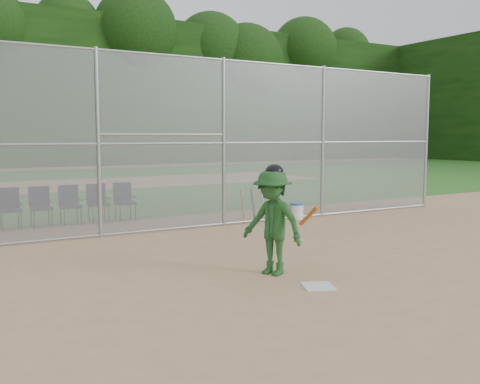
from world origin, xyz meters
TOP-DOWN VIEW (x-y plane):
  - ground at (0.00, 0.00)m, footprint 100.00×100.00m
  - grass_strip at (0.00, 18.00)m, footprint 100.00×100.00m
  - dirt_patch_far at (0.00, 18.00)m, footprint 24.00×24.00m
  - backstop_fence at (0.00, 5.00)m, footprint 16.09×0.09m
  - treeline at (0.00, 20.00)m, footprint 81.00×60.00m
  - home_plate at (-0.34, -0.33)m, footprint 0.56×0.56m
  - batter_at_plate at (-0.52, 0.59)m, footprint 1.04×1.39m
  - water_cooler at (3.15, 4.95)m, footprint 0.33×0.33m
  - spare_bats at (2.03, 5.10)m, footprint 0.96×0.33m
  - chair_2 at (-3.55, 7.01)m, footprint 0.54×0.52m
  - chair_3 at (-2.86, 7.01)m, footprint 0.54×0.52m
  - chair_4 at (-2.18, 7.01)m, footprint 0.54×0.52m
  - chair_5 at (-1.49, 7.01)m, footprint 0.54×0.52m
  - chair_6 at (-0.80, 7.01)m, footprint 0.54×0.52m

SIDE VIEW (x-z plane):
  - ground at x=0.00m, z-range 0.00..0.00m
  - grass_strip at x=0.00m, z-range 0.01..0.01m
  - dirt_patch_far at x=0.00m, z-range 0.01..0.01m
  - home_plate at x=-0.34m, z-range 0.00..0.02m
  - water_cooler at x=3.15m, z-range 0.00..0.42m
  - spare_bats at x=2.03m, z-range 0.00..0.84m
  - chair_2 at x=-3.55m, z-range 0.00..0.96m
  - chair_3 at x=-2.86m, z-range 0.00..0.96m
  - chair_4 at x=-2.18m, z-range 0.00..0.96m
  - chair_5 at x=-1.49m, z-range 0.00..0.96m
  - chair_6 at x=-0.80m, z-range 0.00..0.96m
  - batter_at_plate at x=-0.52m, z-range -0.03..1.71m
  - backstop_fence at x=0.00m, z-range 0.07..4.07m
  - treeline at x=0.00m, z-range 0.00..11.00m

